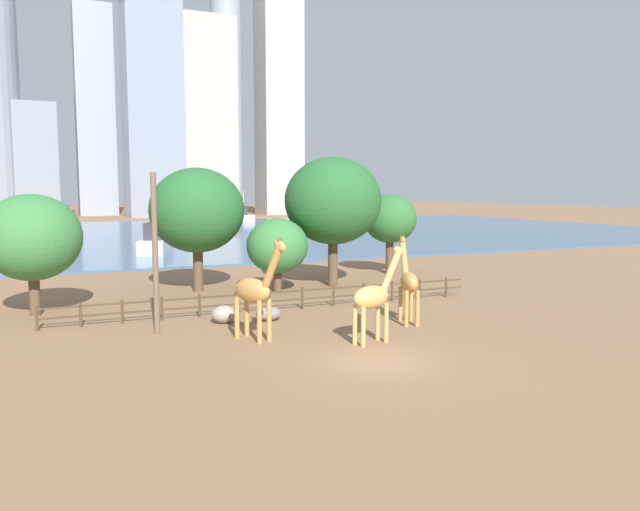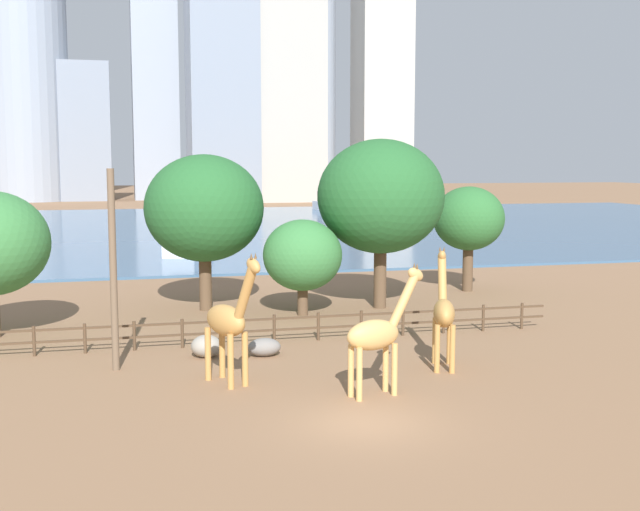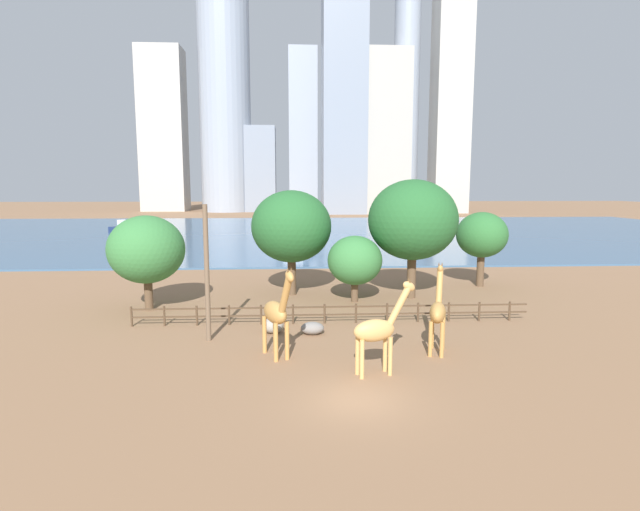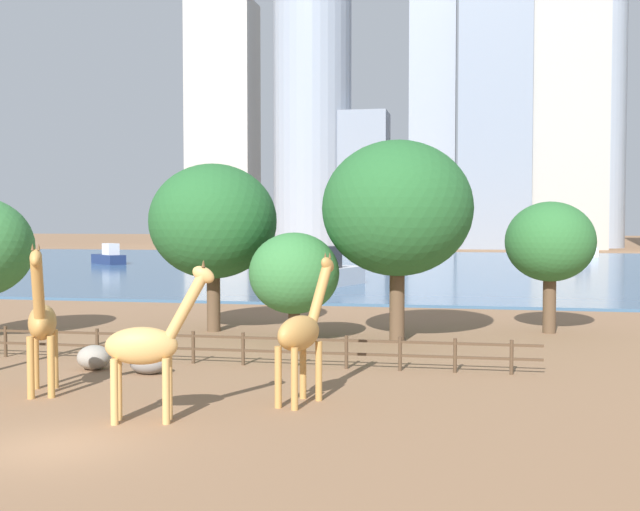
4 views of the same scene
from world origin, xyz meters
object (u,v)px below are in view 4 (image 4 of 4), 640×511
Objects in this scene: giraffe_young at (148,345)px; boat_ferry at (329,272)px; tree_right_small at (213,222)px; tree_left_large at (294,274)px; boat_sailboat at (584,249)px; boulder_by_pole at (148,364)px; tree_right_tall at (550,243)px; giraffe_companion at (302,332)px; boat_tug at (109,257)px; tree_left_small at (397,209)px; boulder_near_fence at (94,357)px; giraffe_tall at (42,323)px.

giraffe_young is 44.62m from boat_ferry.
tree_left_large is at bearing -29.92° from tree_right_small.
boat_sailboat is (25.70, 105.37, -0.90)m from giraffe_young.
boulder_by_pole is 21.49m from tree_right_tall.
giraffe_companion is 104.56m from boat_sailboat.
boat_tug is (-31.55, 53.87, -4.59)m from tree_right_small.
boat_tug is at bearing 116.66° from boulder_by_pole.
giraffe_companion is at bearing -152.14° from boat_ferry.
tree_right_tall is 0.70× the size of tree_left_small.
boat_tug is (-61.32, -33.40, -0.22)m from boat_sailboat.
tree_left_large is at bearing 72.91° from giraffe_young.
tree_right_small reaches higher than tree_left_large.
giraffe_young reaches higher than boat_ferry.
boulder_near_fence is 10.55m from tree_left_large.
boat_sailboat is at bearing 138.50° from giraffe_tall.
giraffe_companion is at bearing -97.57° from tree_left_small.
tree_right_small is at bearing -164.01° from boat_ferry.
boat_ferry is at bearing 152.16° from giraffe_tall.
giraffe_companion is 0.63× the size of boat_sailboat.
tree_right_small reaches higher than boat_tug.
giraffe_young is 0.49× the size of tree_left_small.
boulder_by_pole is 0.16× the size of tree_right_small.
giraffe_tall is 1.09× the size of giraffe_young.
tree_left_large is 13.31m from tree_right_tall.
tree_left_small is at bearing -149.54° from tree_right_tall.
boulder_by_pole is (-2.83, 6.69, -1.81)m from giraffe_young.
boulder_near_fence is at bearing 159.94° from giraffe_tall.
boat_ferry is at bearing 106.42° from tree_left_small.
tree_right_tall is 0.89× the size of boat_sailboat.
boat_tug is at bearing 115.10° from boulder_near_fence.
giraffe_young is 0.89× the size of tree_left_large.
giraffe_tall is at bearing 136.82° from giraffe_young.
tree_right_tall is 1.15× the size of boat_tug.
boat_sailboat reaches higher than giraffe_companion.
tree_right_small reaches higher than boulder_by_pole.
tree_left_small is 1.63× the size of boat_tug.
boat_sailboat is at bearing 7.02° from giraffe_companion.
giraffe_companion is 79.35m from boat_tug.
giraffe_companion is 17.27m from tree_right_small.
tree_left_large is (6.07, 8.17, 2.77)m from boulder_near_fence.
tree_right_tall is at bearing 24.06° from tree_left_large.
tree_left_large is 0.89× the size of boat_tug.
giraffe_young is 17.76m from tree_left_small.
tree_right_tall reaches higher than giraffe_young.
giraffe_young is 24.51m from tree_right_tall.
giraffe_companion is 19.92m from tree_right_tall.
tree_right_tall is at bearing 30.46° from tree_left_small.
boat_sailboat is at bearing 77.26° from tree_left_small.
giraffe_young is at bearing -53.67° from boulder_near_fence.
tree_right_tall is (9.11, 17.56, 2.37)m from giraffe_companion.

